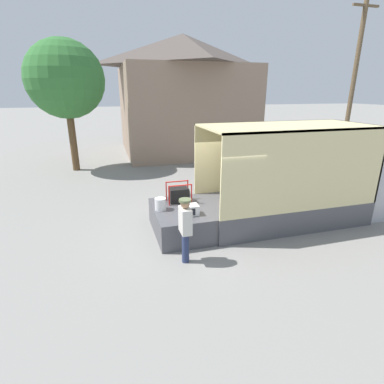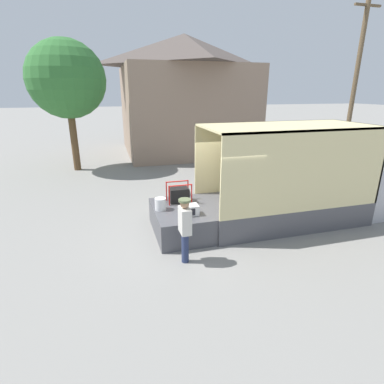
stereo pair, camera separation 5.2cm
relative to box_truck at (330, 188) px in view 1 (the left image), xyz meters
The scene contains 10 objects.
ground_plane 4.54m from the box_truck, behind, with size 160.00×160.00×0.00m, color gray.
box_truck is the anchor object (origin of this frame).
tailgate_deck 5.25m from the box_truck, behind, with size 1.57×2.28×0.77m, color #4C4C51.
microwave 5.10m from the box_truck, behind, with size 0.46×0.36×0.28m.
portable_generator 5.15m from the box_truck, behind, with size 0.74×0.47×0.62m.
orange_bucket 5.80m from the box_truck, behind, with size 0.33×0.33×0.35m.
worker_person 5.75m from the box_truck, 163.32° to the right, with size 0.30×0.44×1.67m.
house_backdrop 13.08m from the box_truck, 98.32° to the left, with size 8.43×8.38×7.54m.
utility_pole 12.16m from the box_truck, 46.07° to the left, with size 1.80×0.28×9.35m.
street_tree 13.05m from the box_truck, 134.81° to the left, with size 3.81×3.81×6.51m.
Camera 1 is at (-2.72, -7.99, 4.06)m, focal length 28.00 mm.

